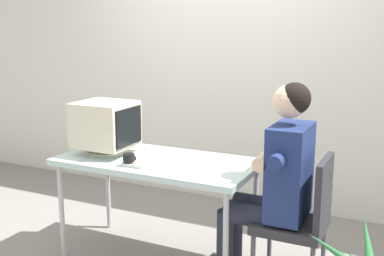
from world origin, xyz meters
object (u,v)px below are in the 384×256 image
(desk, at_px, (157,166))
(crt_monitor, at_px, (106,125))
(keyboard, at_px, (147,157))
(person_seated, at_px, (275,177))
(office_chair, at_px, (301,216))
(desk_mug, at_px, (129,160))

(desk, height_order, crt_monitor, crt_monitor)
(keyboard, bearing_deg, desk, 20.68)
(crt_monitor, xyz_separation_m, person_seated, (1.26, 0.02, -0.23))
(keyboard, height_order, person_seated, person_seated)
(crt_monitor, height_order, keyboard, crt_monitor)
(keyboard, distance_m, person_seated, 0.92)
(keyboard, xyz_separation_m, person_seated, (0.92, 0.02, -0.03))
(office_chair, bearing_deg, desk_mug, -168.78)
(person_seated, bearing_deg, keyboard, -178.53)
(desk, relative_size, desk_mug, 15.59)
(desk, xyz_separation_m, person_seated, (0.85, -0.00, 0.04))
(person_seated, bearing_deg, desk, 179.95)
(keyboard, bearing_deg, office_chair, 1.23)
(desk, distance_m, keyboard, 0.10)
(person_seated, bearing_deg, office_chair, -0.00)
(crt_monitor, bearing_deg, keyboard, -0.57)
(desk, xyz_separation_m, keyboard, (-0.06, -0.02, 0.07))
(desk, height_order, office_chair, office_chair)
(desk, height_order, person_seated, person_seated)
(desk, bearing_deg, keyboard, -159.32)
(desk, bearing_deg, office_chair, -0.04)
(desk_mug, bearing_deg, keyboard, 83.73)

